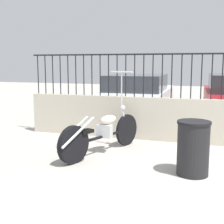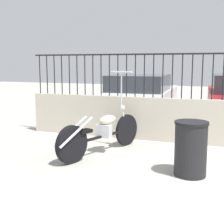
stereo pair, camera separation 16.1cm
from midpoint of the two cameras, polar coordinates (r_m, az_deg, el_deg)
The scene contains 3 objects.
motorcycle_black at distance 5.82m, azimuth -3.18°, elevation -3.93°, with size 0.92×2.10×1.55m.
trash_bin at distance 4.91m, azimuth 13.70°, elevation -6.42°, with size 0.51×0.51×0.84m.
car_white at distance 9.74m, azimuth 4.26°, elevation 2.92°, with size 2.01×4.58×1.35m.
Camera 1 is at (-0.52, -3.96, 1.70)m, focal length 50.00 mm.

